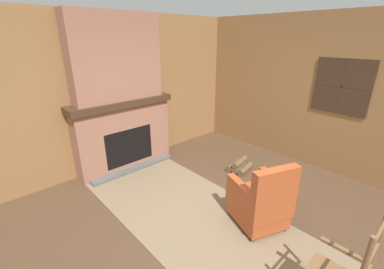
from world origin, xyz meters
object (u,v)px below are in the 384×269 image
at_px(decorative_plate_on_mantel, 116,92).
at_px(armchair, 260,202).
at_px(storage_case, 143,91).
at_px(firewood_stack, 240,166).
at_px(oil_lamp_vase, 81,99).

bearing_deg(decorative_plate_on_mantel, armchair, 10.47).
bearing_deg(storage_case, armchair, -0.67).
height_order(armchair, decorative_plate_on_mantel, decorative_plate_on_mantel).
distance_m(firewood_stack, storage_case, 2.23).
relative_size(storage_case, decorative_plate_on_mantel, 1.08).
xyz_separation_m(firewood_stack, storage_case, (-1.57, -0.96, 1.26)).
distance_m(firewood_stack, decorative_plate_on_mantel, 2.54).
xyz_separation_m(firewood_stack, decorative_plate_on_mantel, (-1.59, -1.48, 1.31)).
distance_m(armchair, decorative_plate_on_mantel, 2.90).
bearing_deg(firewood_stack, oil_lamp_vase, -127.22).
height_order(armchair, storage_case, storage_case).
bearing_deg(firewood_stack, decorative_plate_on_mantel, -137.10).
height_order(oil_lamp_vase, decorative_plate_on_mantel, oil_lamp_vase).
relative_size(oil_lamp_vase, decorative_plate_on_mantel, 1.10).
height_order(firewood_stack, decorative_plate_on_mantel, decorative_plate_on_mantel).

